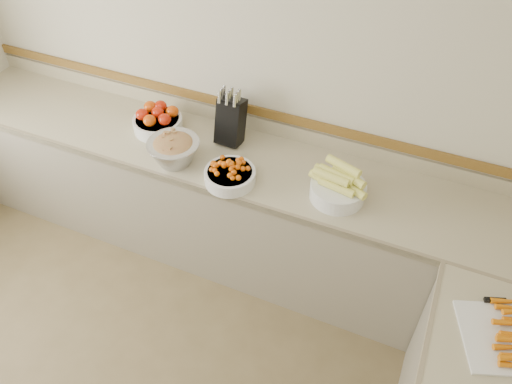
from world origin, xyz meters
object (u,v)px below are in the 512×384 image
at_px(knife_block, 231,120).
at_px(rhubarb_bowl, 174,150).
at_px(tomato_bowl, 158,121).
at_px(corn_bowl, 338,187).
at_px(cherry_tomato_bowl, 230,174).

height_order(knife_block, rhubarb_bowl, knife_block).
bearing_deg(tomato_bowl, rhubarb_bowl, -42.52).
relative_size(knife_block, tomato_bowl, 1.19).
distance_m(knife_block, corn_bowl, 0.81).
relative_size(corn_bowl, rhubarb_bowl, 1.09).
height_order(knife_block, cherry_tomato_bowl, knife_block).
bearing_deg(corn_bowl, knife_block, 163.06).
distance_m(tomato_bowl, cherry_tomato_bowl, 0.70).
relative_size(knife_block, corn_bowl, 1.11).
distance_m(knife_block, tomato_bowl, 0.50).
height_order(tomato_bowl, cherry_tomato_bowl, cherry_tomato_bowl).
bearing_deg(knife_block, rhubarb_bowl, -123.58).
height_order(knife_block, corn_bowl, knife_block).
relative_size(tomato_bowl, rhubarb_bowl, 1.02).
relative_size(knife_block, rhubarb_bowl, 1.21).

